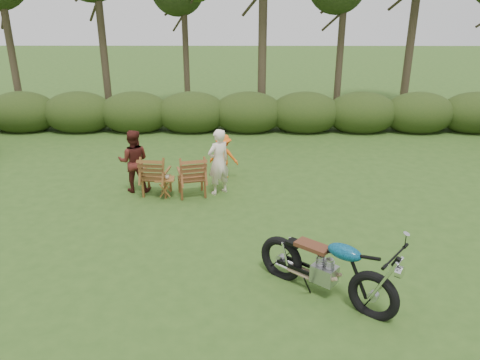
{
  "coord_description": "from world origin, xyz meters",
  "views": [
    {
      "loc": [
        -0.18,
        -7.21,
        4.46
      ],
      "look_at": [
        -0.24,
        1.85,
        0.9
      ],
      "focal_mm": 35.0,
      "sensor_mm": 36.0,
      "label": 1
    }
  ],
  "objects_px": {
    "side_table": "(165,188)",
    "adult_b": "(136,190)",
    "motorcycle": "(323,294)",
    "cup": "(166,177)",
    "lawn_chair_right": "(192,195)",
    "child": "(224,177)",
    "lawn_chair_left": "(158,194)",
    "adult_a": "(219,193)"
  },
  "relations": [
    {
      "from": "adult_a",
      "to": "side_table",
      "type": "bearing_deg",
      "value": -26.43
    },
    {
      "from": "lawn_chair_left",
      "to": "motorcycle",
      "type": "bearing_deg",
      "value": 135.78
    },
    {
      "from": "motorcycle",
      "to": "adult_a",
      "type": "bearing_deg",
      "value": 153.59
    },
    {
      "from": "side_table",
      "to": "adult_a",
      "type": "bearing_deg",
      "value": 11.55
    },
    {
      "from": "cup",
      "to": "child",
      "type": "height_order",
      "value": "child"
    },
    {
      "from": "cup",
      "to": "adult_a",
      "type": "bearing_deg",
      "value": 13.39
    },
    {
      "from": "child",
      "to": "adult_a",
      "type": "bearing_deg",
      "value": 99.15
    },
    {
      "from": "motorcycle",
      "to": "lawn_chair_left",
      "type": "distance_m",
      "value": 5.28
    },
    {
      "from": "lawn_chair_right",
      "to": "cup",
      "type": "relative_size",
      "value": 8.05
    },
    {
      "from": "motorcycle",
      "to": "adult_b",
      "type": "xyz_separation_m",
      "value": [
        -3.93,
        4.29,
        0.0
      ]
    },
    {
      "from": "lawn_chair_right",
      "to": "child",
      "type": "xyz_separation_m",
      "value": [
        0.71,
        1.18,
        0.0
      ]
    },
    {
      "from": "lawn_chair_right",
      "to": "lawn_chair_left",
      "type": "xyz_separation_m",
      "value": [
        -0.85,
        0.05,
        0.0
      ]
    },
    {
      "from": "lawn_chair_right",
      "to": "adult_a",
      "type": "xyz_separation_m",
      "value": [
        0.64,
        0.13,
        0.0
      ]
    },
    {
      "from": "side_table",
      "to": "child",
      "type": "bearing_deg",
      "value": 44.57
    },
    {
      "from": "motorcycle",
      "to": "side_table",
      "type": "distance_m",
      "value": 5.0
    },
    {
      "from": "cup",
      "to": "adult_a",
      "type": "relative_size",
      "value": 0.08
    },
    {
      "from": "cup",
      "to": "child",
      "type": "relative_size",
      "value": 0.11
    },
    {
      "from": "cup",
      "to": "lawn_chair_left",
      "type": "bearing_deg",
      "value": 142.35
    },
    {
      "from": "adult_b",
      "to": "lawn_chair_left",
      "type": "bearing_deg",
      "value": 153.88
    },
    {
      "from": "lawn_chair_left",
      "to": "child",
      "type": "bearing_deg",
      "value": -137.95
    },
    {
      "from": "motorcycle",
      "to": "child",
      "type": "distance_m",
      "value": 5.5
    },
    {
      "from": "motorcycle",
      "to": "cup",
      "type": "height_order",
      "value": "motorcycle"
    },
    {
      "from": "lawn_chair_right",
      "to": "child",
      "type": "relative_size",
      "value": 0.87
    },
    {
      "from": "lawn_chair_right",
      "to": "lawn_chair_left",
      "type": "height_order",
      "value": "lawn_chair_right"
    },
    {
      "from": "cup",
      "to": "adult_b",
      "type": "xyz_separation_m",
      "value": [
        -0.84,
        0.43,
        -0.52
      ]
    },
    {
      "from": "motorcycle",
      "to": "cup",
      "type": "relative_size",
      "value": 18.29
    },
    {
      "from": "side_table",
      "to": "adult_b",
      "type": "bearing_deg",
      "value": 153.09
    },
    {
      "from": "lawn_chair_left",
      "to": "cup",
      "type": "height_order",
      "value": "cup"
    },
    {
      "from": "adult_a",
      "to": "lawn_chair_right",
      "type": "bearing_deg",
      "value": -26.8
    },
    {
      "from": "lawn_chair_left",
      "to": "side_table",
      "type": "height_order",
      "value": "lawn_chair_left"
    },
    {
      "from": "motorcycle",
      "to": "adult_a",
      "type": "relative_size",
      "value": 1.45
    },
    {
      "from": "cup",
      "to": "child",
      "type": "xyz_separation_m",
      "value": [
        1.29,
        1.35,
        -0.52
      ]
    },
    {
      "from": "lawn_chair_right",
      "to": "adult_a",
      "type": "distance_m",
      "value": 0.65
    },
    {
      "from": "adult_b",
      "to": "side_table",
      "type": "bearing_deg",
      "value": 148.24
    },
    {
      "from": "cup",
      "to": "adult_a",
      "type": "xyz_separation_m",
      "value": [
        1.21,
        0.29,
        -0.52
      ]
    },
    {
      "from": "motorcycle",
      "to": "adult_b",
      "type": "bearing_deg",
      "value": 171.76
    },
    {
      "from": "lawn_chair_left",
      "to": "adult_a",
      "type": "xyz_separation_m",
      "value": [
        1.49,
        0.07,
        0.0
      ]
    },
    {
      "from": "adult_b",
      "to": "lawn_chair_right",
      "type": "bearing_deg",
      "value": 164.27
    },
    {
      "from": "side_table",
      "to": "adult_b",
      "type": "relative_size",
      "value": 0.31
    },
    {
      "from": "lawn_chair_left",
      "to": "cup",
      "type": "relative_size",
      "value": 7.94
    },
    {
      "from": "motorcycle",
      "to": "adult_b",
      "type": "distance_m",
      "value": 5.82
    },
    {
      "from": "lawn_chair_right",
      "to": "adult_b",
      "type": "xyz_separation_m",
      "value": [
        -1.42,
        0.27,
        0.0
      ]
    }
  ]
}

